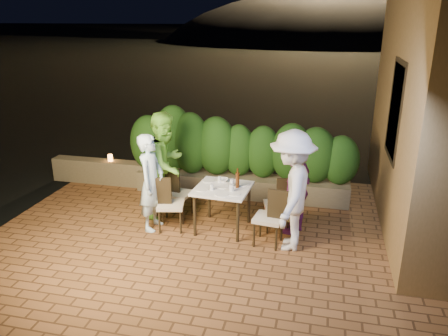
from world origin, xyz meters
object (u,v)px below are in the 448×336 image
(diner_blue, at_px, (151,182))
(parapet_lamp, at_px, (110,158))
(diner_green, at_px, (166,164))
(chair_left_back, at_px, (179,193))
(diner_white, at_px, (291,191))
(bowl, at_px, (223,180))
(beer_bottle, at_px, (238,178))
(dining_table, at_px, (223,208))
(chair_right_back, at_px, (277,204))
(chair_right_front, at_px, (269,217))
(chair_left_front, at_px, (171,204))
(diner_purple, at_px, (297,190))

(diner_blue, distance_m, parapet_lamp, 2.40)
(diner_blue, height_order, diner_green, diner_green)
(chair_left_back, xyz_separation_m, diner_white, (2.00, -0.66, 0.48))
(bowl, bearing_deg, beer_bottle, -36.20)
(dining_table, relative_size, chair_left_back, 0.98)
(chair_left_back, distance_m, diner_blue, 0.71)
(dining_table, distance_m, chair_right_back, 0.90)
(chair_right_front, bearing_deg, chair_left_front, 2.68)
(chair_left_back, xyz_separation_m, diner_blue, (-0.28, -0.54, 0.37))
(chair_left_back, xyz_separation_m, chair_right_back, (1.74, -0.11, 0.00))
(beer_bottle, distance_m, diner_white, 0.98)
(diner_green, height_order, diner_white, diner_green)
(dining_table, distance_m, diner_blue, 1.25)
(diner_purple, relative_size, parapet_lamp, 10.65)
(dining_table, distance_m, beer_bottle, 0.59)
(beer_bottle, xyz_separation_m, chair_right_back, (0.64, 0.17, -0.46))
(chair_right_front, height_order, chair_right_back, chair_right_front)
(parapet_lamp, bearing_deg, diner_blue, -46.60)
(chair_right_back, xyz_separation_m, diner_blue, (-2.02, -0.43, 0.37))
(chair_left_back, relative_size, diner_purple, 0.60)
(beer_bottle, relative_size, diner_green, 0.17)
(chair_left_back, xyz_separation_m, diner_purple, (2.06, -0.14, 0.30))
(bowl, xyz_separation_m, chair_right_front, (0.87, -0.60, -0.31))
(bowl, xyz_separation_m, chair_left_back, (-0.80, 0.05, -0.33))
(beer_bottle, relative_size, diner_white, 0.18)
(diner_blue, relative_size, diner_green, 0.87)
(beer_bottle, xyz_separation_m, chair_right_front, (0.57, -0.38, -0.45))
(chair_left_back, bearing_deg, diner_green, 177.34)
(diner_blue, distance_m, diner_white, 2.29)
(chair_right_front, bearing_deg, chair_left_back, -13.87)
(chair_right_back, distance_m, diner_purple, 0.43)
(diner_white, bearing_deg, dining_table, -104.47)
(beer_bottle, xyz_separation_m, chair_left_back, (-1.10, 0.27, -0.47))
(chair_left_back, height_order, parapet_lamp, chair_left_back)
(diner_green, bearing_deg, chair_right_front, -97.66)
(diner_white, relative_size, diner_purple, 1.24)
(diner_blue, xyz_separation_m, diner_purple, (2.34, 0.39, -0.07))
(diner_white, distance_m, parapet_lamp, 4.35)
(bowl, height_order, chair_right_back, chair_right_back)
(chair_left_front, height_order, chair_left_back, chair_left_front)
(chair_left_back, bearing_deg, diner_purple, 5.36)
(diner_white, bearing_deg, diner_purple, 175.90)
(chair_right_front, height_order, parapet_lamp, chair_right_front)
(bowl, relative_size, diner_white, 0.10)
(chair_left_front, xyz_separation_m, chair_right_back, (1.71, 0.41, -0.01))
(chair_right_back, xyz_separation_m, diner_green, (-1.98, 0.16, 0.49))
(diner_green, bearing_deg, chair_left_back, -89.54)
(chair_right_back, xyz_separation_m, diner_white, (0.26, -0.55, 0.48))
(chair_right_back, bearing_deg, diner_blue, -2.94)
(dining_table, height_order, diner_blue, diner_blue)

